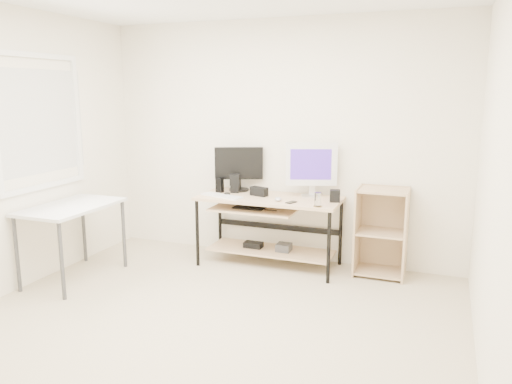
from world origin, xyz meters
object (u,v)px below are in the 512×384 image
object	(u,v)px
shelf_unit	(382,231)
audio_controller	(220,185)
desk	(267,216)
side_table	(72,213)
white_imac	(311,166)
black_monitor	(239,166)

from	to	relation	value
shelf_unit	audio_controller	size ratio (longest dim) A/B	5.53
desk	audio_controller	distance (m)	0.64
side_table	white_imac	distance (m)	2.45
desk	shelf_unit	world-z (taller)	shelf_unit
side_table	white_imac	size ratio (longest dim) A/B	1.75
shelf_unit	white_imac	size ratio (longest dim) A/B	1.58
desk	white_imac	size ratio (longest dim) A/B	2.63
desk	black_monitor	size ratio (longest dim) A/B	2.92
white_imac	audio_controller	bearing A→B (deg)	168.46
desk	black_monitor	xyz separation A→B (m)	(-0.41, 0.20, 0.49)
black_monitor	desk	bearing A→B (deg)	-48.50
desk	side_table	size ratio (longest dim) A/B	1.50
side_table	black_monitor	size ratio (longest dim) A/B	1.95
black_monitor	white_imac	xyz separation A→B (m)	(0.83, -0.03, 0.05)
black_monitor	shelf_unit	bearing A→B (deg)	-23.77
desk	shelf_unit	xyz separation A→B (m)	(1.18, 0.16, -0.09)
white_imac	shelf_unit	bearing A→B (deg)	-19.65
audio_controller	shelf_unit	bearing A→B (deg)	18.16
shelf_unit	audio_controller	xyz separation A→B (m)	(-1.74, -0.12, 0.38)
black_monitor	white_imac	size ratio (longest dim) A/B	0.90
side_table	audio_controller	world-z (taller)	audio_controller
shelf_unit	white_imac	bearing A→B (deg)	179.32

